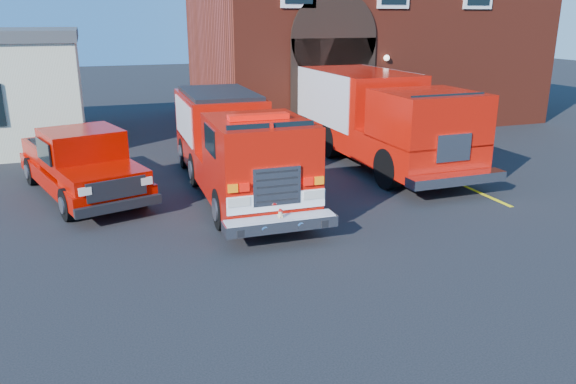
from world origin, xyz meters
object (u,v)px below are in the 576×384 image
object	(u,v)px
fire_station	(358,28)
pickup_truck	(81,164)
fire_engine	(235,144)
secondary_truck	(375,114)

from	to	relation	value
fire_station	pickup_truck	world-z (taller)	fire_station
fire_engine	secondary_truck	world-z (taller)	secondary_truck
fire_station	fire_engine	bearing A→B (deg)	-130.13
fire_station	secondary_truck	bearing A→B (deg)	-112.22
fire_engine	pickup_truck	xyz separation A→B (m)	(-4.12, 1.05, -0.46)
pickup_truck	secondary_truck	size ratio (longest dim) A/B	0.67
pickup_truck	secondary_truck	world-z (taller)	secondary_truck
fire_engine	fire_station	bearing A→B (deg)	49.87
fire_engine	pickup_truck	size ratio (longest dim) A/B	1.39
fire_engine	pickup_truck	world-z (taller)	fire_engine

